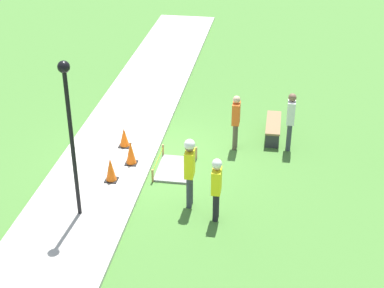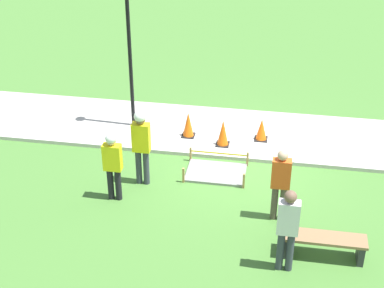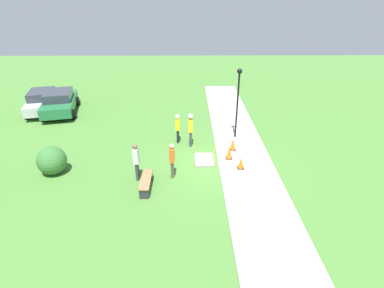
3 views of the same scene
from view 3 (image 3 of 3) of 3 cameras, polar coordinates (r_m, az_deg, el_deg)
ground_plane at (r=14.90m, az=5.07°, el=-4.12°), size 60.00×60.00×0.00m
sidewalk at (r=15.06m, az=10.20°, el=-3.89°), size 28.00×2.70×0.10m
wet_concrete_patch at (r=15.31m, az=2.33°, el=-2.96°), size 1.47×1.03×0.39m
traffic_cone_near_patch at (r=14.49m, az=9.31°, el=-3.54°), size 0.34×0.34×0.60m
traffic_cone_far_patch at (r=15.23m, az=7.11°, el=-1.57°), size 0.34×0.34×0.71m
traffic_cone_sidewalk_edge at (r=16.12m, az=7.79°, el=0.02°), size 0.34×0.34×0.69m
park_bench at (r=13.16m, az=-8.75°, el=-7.13°), size 1.62×0.44×0.49m
worker_supervisor at (r=16.78m, az=-2.75°, el=3.42°), size 0.40×0.24×1.69m
worker_assistant at (r=16.27m, az=-0.26°, el=3.31°), size 0.40×0.27×1.90m
bystander_in_orange_shirt at (r=13.52m, az=-3.82°, el=-2.79°), size 0.40×0.22×1.70m
bystander_in_gray_shirt at (r=13.51m, az=-10.58°, el=-2.93°), size 0.40×0.24×1.80m
lamppost_near at (r=16.80m, az=8.77°, el=9.39°), size 0.28×0.28×3.99m
parked_car_green at (r=23.27m, az=-23.93°, el=7.36°), size 4.91×2.99×1.58m
parked_car_silver at (r=24.12m, az=-26.54°, el=7.39°), size 4.70×2.80×1.52m
shrub_rounded_near at (r=15.39m, az=-25.15°, el=-2.87°), size 1.33×1.33×1.33m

